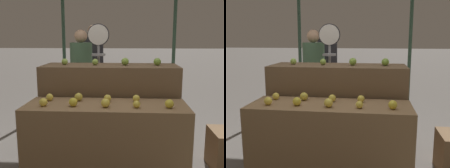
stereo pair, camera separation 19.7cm
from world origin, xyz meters
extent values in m
cylinder|color=#33513D|center=(-1.15, 3.02, 1.27)|extent=(0.07, 0.07, 2.54)
cylinder|color=#33513D|center=(1.15, 3.02, 1.27)|extent=(0.07, 0.07, 2.54)
cube|color=olive|center=(0.00, 0.00, 0.39)|extent=(1.60, 0.55, 0.77)
cube|color=brown|center=(0.00, 0.60, 0.55)|extent=(1.60, 0.55, 1.10)
sphere|color=yellow|center=(-0.59, -0.11, 0.81)|extent=(0.08, 0.08, 0.08)
sphere|color=gold|center=(-0.31, -0.10, 0.81)|extent=(0.08, 0.08, 0.08)
sphere|color=yellow|center=(0.01, -0.11, 0.81)|extent=(0.09, 0.09, 0.09)
sphere|color=yellow|center=(0.30, -0.11, 0.81)|extent=(0.07, 0.07, 0.07)
sphere|color=gold|center=(0.60, -0.10, 0.81)|extent=(0.08, 0.08, 0.08)
sphere|color=yellow|center=(-0.60, 0.11, 0.81)|extent=(0.07, 0.07, 0.07)
sphere|color=gold|center=(-0.29, 0.12, 0.81)|extent=(0.08, 0.08, 0.08)
sphere|color=yellow|center=(0.01, 0.10, 0.81)|extent=(0.08, 0.08, 0.08)
sphere|color=yellow|center=(0.30, 0.11, 0.81)|extent=(0.07, 0.07, 0.07)
sphere|color=#8EB247|center=(-0.55, 0.61, 1.13)|extent=(0.07, 0.07, 0.07)
sphere|color=#8EB247|center=(-0.18, 0.60, 1.13)|extent=(0.07, 0.07, 0.07)
sphere|color=#84AD3D|center=(0.18, 0.60, 1.14)|extent=(0.09, 0.09, 0.09)
sphere|color=#7AA338|center=(0.56, 0.60, 1.14)|extent=(0.09, 0.09, 0.09)
cylinder|color=#99999E|center=(-0.22, 1.32, 0.74)|extent=(0.04, 0.04, 1.49)
cylinder|color=black|center=(-0.22, 1.31, 1.46)|extent=(0.31, 0.01, 0.31)
cylinder|color=silver|center=(-0.22, 1.30, 1.46)|extent=(0.29, 0.02, 0.29)
cylinder|color=#99999E|center=(-0.22, 1.30, 1.24)|extent=(0.01, 0.01, 0.14)
cylinder|color=#99999E|center=(-0.22, 1.30, 1.17)|extent=(0.20, 0.20, 0.03)
cube|color=#2D2D38|center=(-0.54, 1.65, 0.36)|extent=(0.29, 0.22, 0.72)
cylinder|color=#476B4C|center=(-0.54, 1.65, 1.03)|extent=(0.42, 0.42, 0.62)
sphere|color=tan|center=(-0.54, 1.65, 1.44)|extent=(0.20, 0.20, 0.20)
cube|color=#2D2D38|center=(-0.43, 2.32, 0.38)|extent=(0.30, 0.21, 0.76)
cylinder|color=#232328|center=(-0.43, 2.32, 1.09)|extent=(0.43, 0.43, 0.66)
sphere|color=tan|center=(-0.43, 2.32, 1.53)|extent=(0.22, 0.22, 0.22)
camera|label=1|loc=(0.22, -2.50, 1.43)|focal=42.00mm
camera|label=2|loc=(0.41, -2.48, 1.43)|focal=42.00mm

